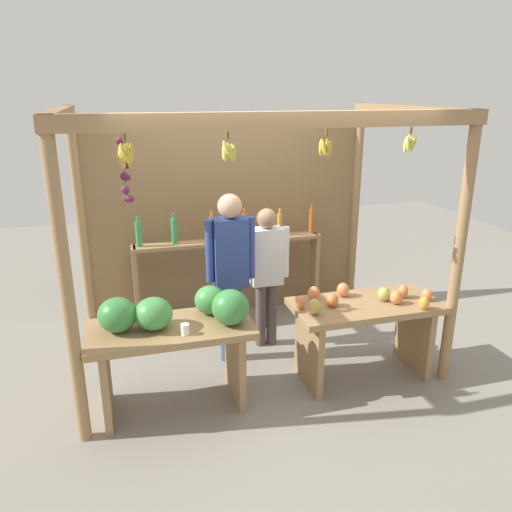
% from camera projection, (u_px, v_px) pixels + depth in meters
% --- Properties ---
extents(ground_plane, '(12.00, 12.00, 0.00)m').
position_uv_depth(ground_plane, '(251.00, 350.00, 5.27)').
color(ground_plane, gray).
rests_on(ground_plane, ground).
extents(market_stall, '(3.36, 2.12, 2.46)m').
position_uv_depth(market_stall, '(238.00, 208.00, 5.26)').
color(market_stall, '#99754C').
rests_on(market_stall, ground).
extents(fruit_counter_left, '(1.36, 0.66, 1.05)m').
position_uv_depth(fruit_counter_left, '(174.00, 329.00, 4.14)').
color(fruit_counter_left, '#99754C').
rests_on(fruit_counter_left, ground).
extents(fruit_counter_right, '(1.36, 0.64, 0.90)m').
position_uv_depth(fruit_counter_right, '(364.00, 320.00, 4.63)').
color(fruit_counter_right, '#99754C').
rests_on(fruit_counter_right, ground).
extents(bottle_shelf_unit, '(2.16, 0.22, 1.35)m').
position_uv_depth(bottle_shelf_unit, '(229.00, 256.00, 5.70)').
color(bottle_shelf_unit, '#99754C').
rests_on(bottle_shelf_unit, ground).
extents(vendor_man, '(0.48, 0.23, 1.70)m').
position_uv_depth(vendor_man, '(231.00, 263.00, 4.78)').
color(vendor_man, '#345479').
rests_on(vendor_man, ground).
extents(vendor_woman, '(0.48, 0.20, 1.49)m').
position_uv_depth(vendor_woman, '(266.00, 266.00, 5.12)').
color(vendor_woman, '#554648').
rests_on(vendor_woman, ground).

